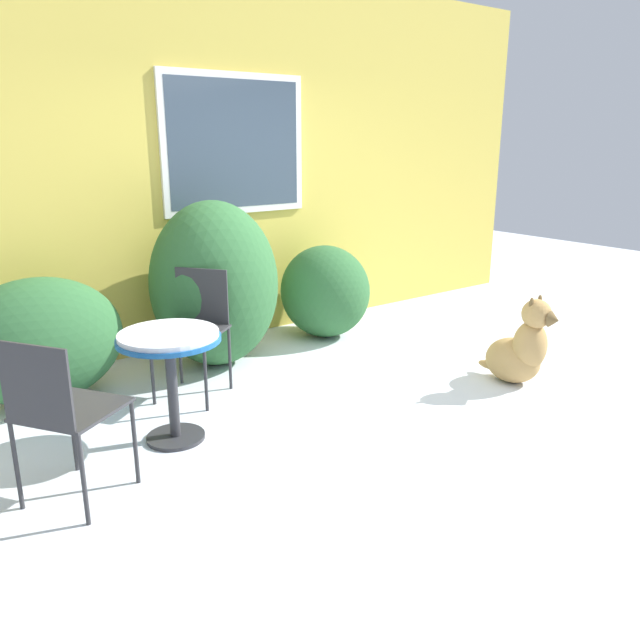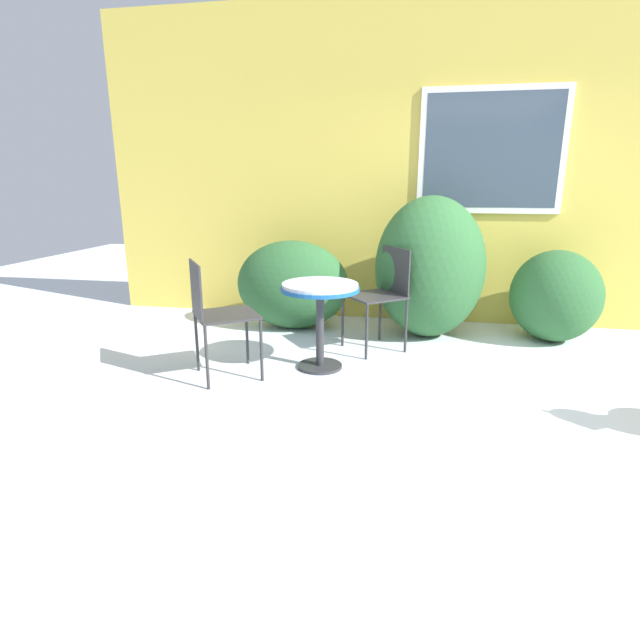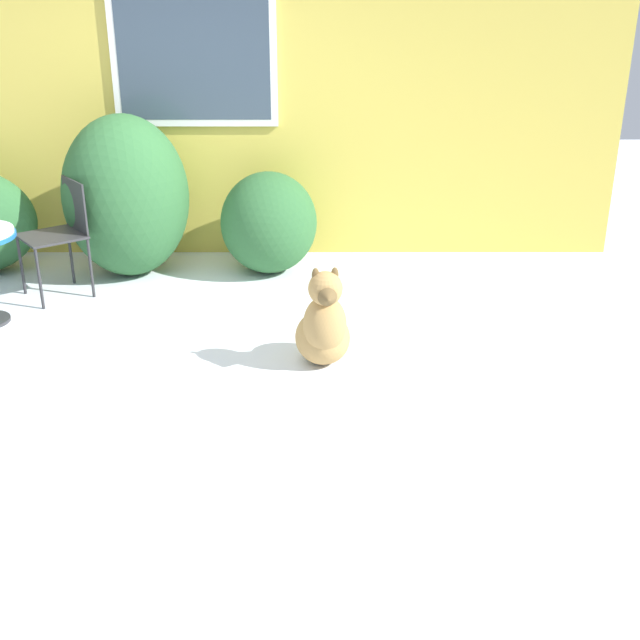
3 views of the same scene
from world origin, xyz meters
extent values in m
plane|color=silver|center=(0.00, 0.00, 0.00)|extent=(16.00, 16.00, 0.00)
cube|color=#DBC14C|center=(0.00, 2.20, 1.66)|extent=(8.00, 0.06, 3.31)
cube|color=white|center=(0.20, 2.16, 1.81)|extent=(1.44, 0.04, 1.24)
cube|color=#3D4C5B|center=(0.20, 2.14, 1.81)|extent=(1.32, 0.01, 1.12)
ellipsoid|color=#2D6033|center=(-0.36, 1.59, 0.69)|extent=(1.07, 1.05, 1.38)
ellipsoid|color=#2D6033|center=(0.85, 1.65, 0.44)|extent=(0.84, 0.90, 0.88)
cube|color=#2D2D30|center=(-0.85, 1.04, 0.51)|extent=(0.64, 0.64, 0.02)
cube|color=#2D2D30|center=(-0.68, 1.18, 0.72)|extent=(0.27, 0.34, 0.42)
cylinder|color=#2D2D30|center=(-1.15, 1.08, 0.25)|extent=(0.02, 0.02, 0.50)
cylinder|color=#2D2D30|center=(-0.89, 0.75, 0.25)|extent=(0.02, 0.02, 0.50)
cylinder|color=#2D2D30|center=(-0.82, 1.34, 0.25)|extent=(0.02, 0.02, 0.50)
cylinder|color=#2D2D30|center=(-0.56, 1.00, 0.25)|extent=(0.02, 0.02, 0.50)
ellipsoid|color=tan|center=(1.31, -0.19, 0.18)|extent=(0.42, 0.47, 0.35)
ellipsoid|color=tan|center=(1.33, -0.32, 0.33)|extent=(0.31, 0.28, 0.39)
sphere|color=tan|center=(1.33, -0.35, 0.59)|extent=(0.22, 0.22, 0.22)
cone|color=brown|center=(1.34, -0.50, 0.57)|extent=(0.13, 0.08, 0.12)
ellipsoid|color=brown|center=(1.27, -0.34, 0.67)|extent=(0.05, 0.04, 0.10)
ellipsoid|color=brown|center=(1.39, -0.33, 0.67)|extent=(0.05, 0.04, 0.10)
ellipsoid|color=tan|center=(1.29, 0.01, 0.08)|extent=(0.10, 0.21, 0.07)
camera|label=1|loc=(-2.68, -3.00, 1.87)|focal=35.00mm
camera|label=2|loc=(-0.53, -3.39, 1.51)|focal=28.00mm
camera|label=3|loc=(1.29, -5.11, 2.40)|focal=45.00mm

